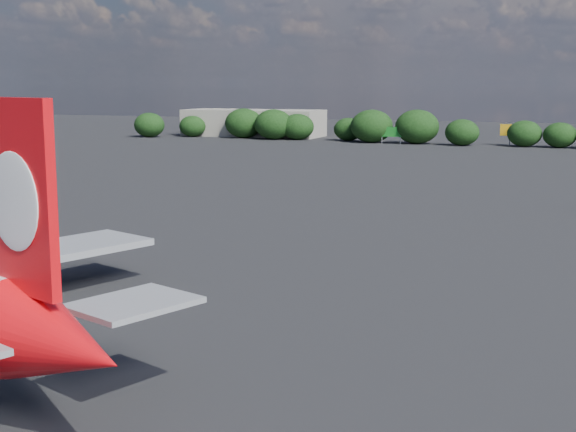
% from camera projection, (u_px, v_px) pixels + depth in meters
% --- Properties ---
extents(ground, '(500.00, 500.00, 0.00)m').
position_uv_depth(ground, '(307.00, 213.00, 100.31)').
color(ground, black).
rests_on(ground, ground).
extents(terminal_building, '(42.00, 16.00, 8.00)m').
position_uv_depth(terminal_building, '(253.00, 123.00, 244.22)').
color(terminal_building, gray).
rests_on(terminal_building, ground).
extents(highway_sign, '(6.00, 0.30, 4.50)m').
position_uv_depth(highway_sign, '(391.00, 132.00, 212.91)').
color(highway_sign, '#156B1D').
rests_on(highway_sign, ground).
extents(billboard_yellow, '(5.00, 0.30, 5.50)m').
position_uv_depth(billboard_yellow, '(510.00, 130.00, 207.63)').
color(billboard_yellow, gold).
rests_on(billboard_yellow, ground).
extents(horizon_treeline, '(209.28, 16.70, 9.31)m').
position_uv_depth(horizon_treeline, '(520.00, 130.00, 204.67)').
color(horizon_treeline, black).
rests_on(horizon_treeline, ground).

